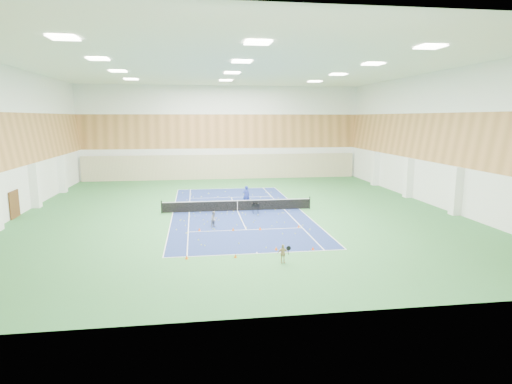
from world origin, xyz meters
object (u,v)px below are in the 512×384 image
tennis_net (237,205)px  coach (246,195)px  child_court (214,219)px  child_apron (283,254)px  ball_cart (256,208)px

tennis_net → coach: coach is taller
tennis_net → child_court: (-2.24, -5.20, 0.04)m
child_court → child_apron: 9.13m
child_apron → child_court: bearing=105.3°
tennis_net → ball_cart: size_ratio=14.61×
coach → child_apron: size_ratio=1.69×
child_court → ball_cart: size_ratio=1.34×
child_court → tennis_net: bearing=24.8°
tennis_net → child_apron: (1.15, -13.68, -0.02)m
child_court → child_apron: child_court is taller
ball_cart → coach: bearing=91.1°
child_apron → tennis_net: bearing=88.3°
child_court → ball_cart: 5.40m
child_apron → ball_cart: size_ratio=1.21×
coach → child_apron: coach is taller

